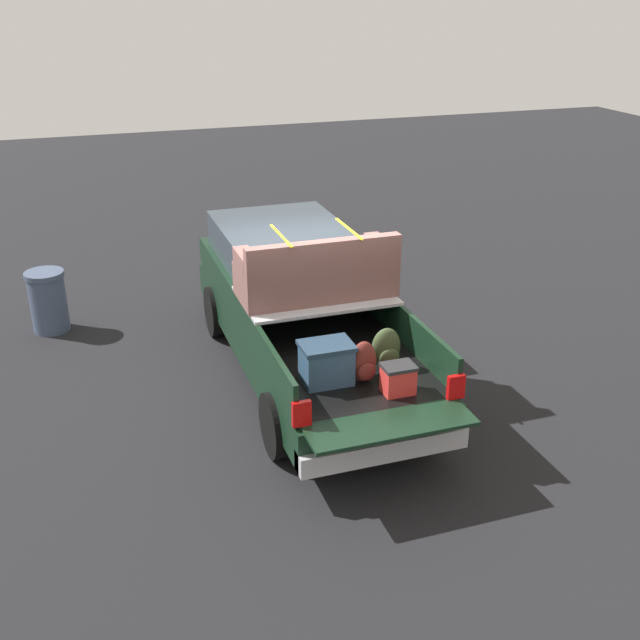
# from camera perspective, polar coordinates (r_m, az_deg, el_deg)

# --- Properties ---
(ground_plane) EXTENTS (40.00, 40.00, 0.00)m
(ground_plane) POSITION_cam_1_polar(r_m,az_deg,el_deg) (10.72, -1.03, -4.14)
(ground_plane) COLOR black
(pickup_truck) EXTENTS (6.05, 2.06, 2.23)m
(pickup_truck) POSITION_cam_1_polar(r_m,az_deg,el_deg) (10.62, -1.65, 1.27)
(pickup_truck) COLOR black
(pickup_truck) RESTS_ON ground_plane
(trash_can) EXTENTS (0.60, 0.60, 0.98)m
(trash_can) POSITION_cam_1_polar(r_m,az_deg,el_deg) (12.62, -19.72, 1.35)
(trash_can) COLOR #3F4C66
(trash_can) RESTS_ON ground_plane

